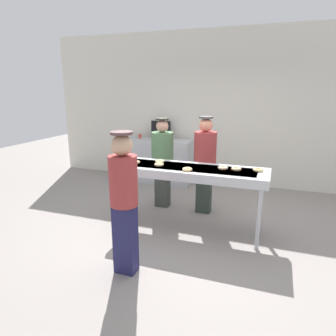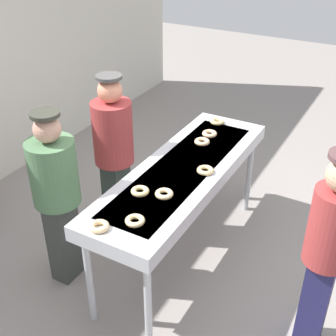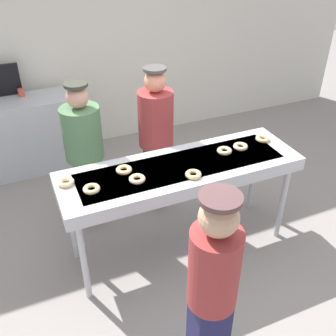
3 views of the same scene
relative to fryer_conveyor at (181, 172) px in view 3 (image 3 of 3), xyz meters
The scene contains 17 objects.
ground_plane 0.89m from the fryer_conveyor, ahead, with size 16.00×16.00×0.00m, color gray.
back_wall 2.66m from the fryer_conveyor, 90.00° to the left, with size 8.00×0.12×3.24m, color silver.
fryer_conveyor is the anchor object (origin of this frame).
plain_donut_0 0.46m from the fryer_conveyor, behind, with size 0.14×0.14×0.04m, color #F8D395.
plain_donut_1 0.83m from the fryer_conveyor, behind, with size 0.14×0.14×0.04m, color #F1D38E.
plain_donut_2 0.52m from the fryer_conveyor, 168.37° to the left, with size 0.14×0.14×0.04m, color #E9CF87.
plain_donut_3 0.94m from the fryer_conveyor, ahead, with size 0.14×0.14×0.04m, color #EECD82.
plain_donut_4 0.22m from the fryer_conveyor, 84.50° to the right, with size 0.14×0.14×0.04m, color #E6C382.
plain_donut_5 0.47m from the fryer_conveyor, ahead, with size 0.14×0.14×0.04m, color beige.
plain_donut_6 1.01m from the fryer_conveyor, behind, with size 0.14×0.14×0.04m, color #F9CF90.
plain_donut_7 0.65m from the fryer_conveyor, ahead, with size 0.14×0.14×0.04m, color #F2C690.
worker_baker 1.04m from the fryer_conveyor, 132.75° to the left, with size 0.38×0.38×1.57m.
worker_assistant 0.74m from the fryer_conveyor, 86.15° to the left, with size 0.36×0.36×1.62m.
customer_waiting 1.33m from the fryer_conveyor, 106.77° to the right, with size 0.31×0.31×1.62m.
prep_counter 2.53m from the fryer_conveyor, 122.32° to the left, with size 1.54×0.54×0.96m, color #B7BABF.
paper_cup_0 2.50m from the fryer_conveyor, 117.11° to the left, with size 0.07×0.07×0.10m, color #CC4C3F.
menu_display 2.70m from the fryer_conveyor, 119.82° to the left, with size 0.45×0.04×0.39m, color black.
Camera 3 is at (-1.25, -2.62, 2.81)m, focal length 41.49 mm.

